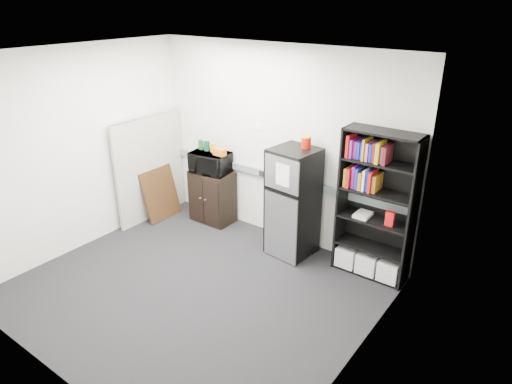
% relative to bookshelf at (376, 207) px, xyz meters
% --- Properties ---
extents(floor, '(4.00, 4.00, 0.00)m').
position_rel_bookshelf_xyz_m(floor, '(-1.53, -1.57, -0.91)').
color(floor, black).
rests_on(floor, ground).
extents(wall_back, '(4.00, 0.02, 2.70)m').
position_rel_bookshelf_xyz_m(wall_back, '(-1.53, 0.18, 0.44)').
color(wall_back, white).
rests_on(wall_back, floor).
extents(wall_right, '(0.02, 3.50, 2.70)m').
position_rel_bookshelf_xyz_m(wall_right, '(0.47, -1.57, 0.44)').
color(wall_right, white).
rests_on(wall_right, floor).
extents(wall_left, '(0.02, 3.50, 2.70)m').
position_rel_bookshelf_xyz_m(wall_left, '(-3.53, -1.57, 0.44)').
color(wall_left, white).
rests_on(wall_left, floor).
extents(ceiling, '(4.00, 3.50, 0.02)m').
position_rel_bookshelf_xyz_m(ceiling, '(-1.53, -1.57, 1.79)').
color(ceiling, white).
rests_on(ceiling, wall_back).
extents(electrical_raceway, '(3.92, 0.05, 0.10)m').
position_rel_bookshelf_xyz_m(electrical_raceway, '(-1.53, 0.15, -0.01)').
color(electrical_raceway, slate).
rests_on(electrical_raceway, wall_back).
extents(wall_note, '(0.14, 0.00, 0.10)m').
position_rel_bookshelf_xyz_m(wall_note, '(-1.88, 0.18, 0.64)').
color(wall_note, white).
rests_on(wall_note, wall_back).
extents(bookshelf, '(0.90, 0.34, 1.85)m').
position_rel_bookshelf_xyz_m(bookshelf, '(0.00, 0.00, 0.00)').
color(bookshelf, black).
rests_on(bookshelf, floor).
extents(cubicle_partition, '(0.06, 1.30, 1.62)m').
position_rel_bookshelf_xyz_m(cubicle_partition, '(-3.43, -0.49, -0.10)').
color(cubicle_partition, '#A6A093').
rests_on(cubicle_partition, floor).
extents(cabinet, '(0.64, 0.43, 0.80)m').
position_rel_bookshelf_xyz_m(cabinet, '(-2.56, -0.06, -0.51)').
color(cabinet, black).
rests_on(cabinet, floor).
extents(microwave, '(0.62, 0.46, 0.31)m').
position_rel_bookshelf_xyz_m(microwave, '(-2.56, -0.08, 0.05)').
color(microwave, black).
rests_on(microwave, cabinet).
extents(snack_box_a, '(0.08, 0.07, 0.15)m').
position_rel_bookshelf_xyz_m(snack_box_a, '(-2.77, -0.05, 0.28)').
color(snack_box_a, '#175123').
rests_on(snack_box_a, microwave).
extents(snack_box_b, '(0.08, 0.07, 0.15)m').
position_rel_bookshelf_xyz_m(snack_box_b, '(-2.65, -0.05, 0.28)').
color(snack_box_b, '#0C3421').
rests_on(snack_box_b, microwave).
extents(snack_box_c, '(0.08, 0.07, 0.14)m').
position_rel_bookshelf_xyz_m(snack_box_c, '(-2.53, -0.05, 0.27)').
color(snack_box_c, gold).
rests_on(snack_box_c, microwave).
extents(snack_bag, '(0.18, 0.11, 0.10)m').
position_rel_bookshelf_xyz_m(snack_bag, '(-2.36, -0.10, 0.25)').
color(snack_bag, '#CA6414').
rests_on(snack_bag, microwave).
extents(refrigerator, '(0.61, 0.63, 1.47)m').
position_rel_bookshelf_xyz_m(refrigerator, '(-1.08, -0.14, -0.18)').
color(refrigerator, black).
rests_on(refrigerator, floor).
extents(coffee_can, '(0.13, 0.13, 0.18)m').
position_rel_bookshelf_xyz_m(coffee_can, '(-0.99, -0.02, 0.65)').
color(coffee_can, '#AD1708').
rests_on(coffee_can, refrigerator).
extents(framed_poster, '(0.23, 0.63, 0.79)m').
position_rel_bookshelf_xyz_m(framed_poster, '(-3.30, -0.45, -0.51)').
color(framed_poster, black).
rests_on(framed_poster, floor).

